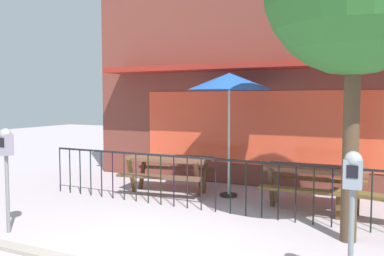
{
  "coord_description": "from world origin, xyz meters",
  "views": [
    {
      "loc": [
        2.71,
        -4.45,
        2.02
      ],
      "look_at": [
        -0.66,
        2.48,
        1.46
      ],
      "focal_mm": 37.63,
      "sensor_mm": 36.0,
      "label": 1
    }
  ],
  "objects_px": {
    "parking_meter_far": "(353,184)",
    "picnic_table_right": "(315,176)",
    "patio_bench": "(375,202)",
    "patio_umbrella": "(229,82)",
    "picnic_table_left": "(169,164)",
    "parking_meter_near": "(6,152)"
  },
  "relations": [
    {
      "from": "picnic_table_left",
      "to": "parking_meter_far",
      "type": "distance_m",
      "value": 5.05
    },
    {
      "from": "picnic_table_left",
      "to": "picnic_table_right",
      "type": "relative_size",
      "value": 1.06
    },
    {
      "from": "picnic_table_left",
      "to": "parking_meter_far",
      "type": "bearing_deg",
      "value": -38.92
    },
    {
      "from": "picnic_table_right",
      "to": "parking_meter_near",
      "type": "xyz_separation_m",
      "value": [
        -3.94,
        -3.41,
        0.61
      ]
    },
    {
      "from": "picnic_table_right",
      "to": "patio_umbrella",
      "type": "relative_size",
      "value": 0.73
    },
    {
      "from": "patio_bench",
      "to": "parking_meter_near",
      "type": "xyz_separation_m",
      "value": [
        -4.97,
        -2.87,
        0.87
      ]
    },
    {
      "from": "parking_meter_near",
      "to": "parking_meter_far",
      "type": "bearing_deg",
      "value": 2.27
    },
    {
      "from": "patio_umbrella",
      "to": "parking_meter_far",
      "type": "xyz_separation_m",
      "value": [
        2.62,
        -3.39,
        -1.2
      ]
    },
    {
      "from": "picnic_table_left",
      "to": "patio_umbrella",
      "type": "distance_m",
      "value": 2.18
    },
    {
      "from": "patio_bench",
      "to": "parking_meter_near",
      "type": "height_order",
      "value": "parking_meter_near"
    },
    {
      "from": "picnic_table_right",
      "to": "patio_umbrella",
      "type": "xyz_separation_m",
      "value": [
        -1.75,
        0.17,
        1.74
      ]
    },
    {
      "from": "picnic_table_left",
      "to": "parking_meter_near",
      "type": "distance_m",
      "value": 3.52
    },
    {
      "from": "picnic_table_left",
      "to": "picnic_table_right",
      "type": "height_order",
      "value": "same"
    },
    {
      "from": "patio_bench",
      "to": "parking_meter_far",
      "type": "height_order",
      "value": "parking_meter_far"
    },
    {
      "from": "picnic_table_right",
      "to": "patio_umbrella",
      "type": "bearing_deg",
      "value": 174.36
    },
    {
      "from": "parking_meter_far",
      "to": "patio_umbrella",
      "type": "bearing_deg",
      "value": 127.66
    },
    {
      "from": "picnic_table_left",
      "to": "patio_bench",
      "type": "bearing_deg",
      "value": -6.63
    },
    {
      "from": "picnic_table_right",
      "to": "picnic_table_left",
      "type": "bearing_deg",
      "value": -178.84
    },
    {
      "from": "patio_bench",
      "to": "parking_meter_far",
      "type": "bearing_deg",
      "value": -93.35
    },
    {
      "from": "parking_meter_far",
      "to": "patio_bench",
      "type": "bearing_deg",
      "value": 86.65
    },
    {
      "from": "parking_meter_far",
      "to": "picnic_table_right",
      "type": "bearing_deg",
      "value": 105.09
    },
    {
      "from": "picnic_table_left",
      "to": "patio_bench",
      "type": "relative_size",
      "value": 1.38
    }
  ]
}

